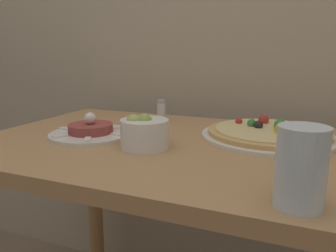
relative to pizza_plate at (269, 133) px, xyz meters
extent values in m
cube|color=#AD7F51|center=(-0.21, -0.13, -0.03)|extent=(1.13, 0.70, 0.03)
cylinder|color=#AD7F51|center=(-0.72, 0.16, -0.43)|extent=(0.06, 0.06, 0.76)
cylinder|color=silver|center=(0.00, 0.00, -0.01)|extent=(0.37, 0.37, 0.01)
cylinder|color=tan|center=(0.00, 0.00, 0.00)|extent=(0.34, 0.34, 0.01)
cylinder|color=#E0C684|center=(0.00, 0.00, 0.01)|extent=(0.30, 0.30, 0.00)
sphere|color=gold|center=(0.04, -0.01, 0.02)|extent=(0.03, 0.03, 0.03)
sphere|color=black|center=(-0.03, 0.01, 0.02)|extent=(0.03, 0.03, 0.03)
sphere|color=#387F33|center=(0.03, 0.01, 0.02)|extent=(0.04, 0.04, 0.04)
sphere|color=#387F33|center=(-0.05, 0.02, 0.02)|extent=(0.03, 0.03, 0.03)
sphere|color=#387F33|center=(0.10, -0.03, 0.02)|extent=(0.03, 0.03, 0.03)
sphere|color=#997047|center=(0.06, -0.05, 0.02)|extent=(0.03, 0.03, 0.03)
sphere|color=gold|center=(0.03, -0.04, 0.02)|extent=(0.03, 0.03, 0.03)
sphere|color=#B22D23|center=(-0.09, 0.05, 0.02)|extent=(0.02, 0.02, 0.02)
sphere|color=#B22D23|center=(-0.02, 0.08, 0.02)|extent=(0.03, 0.03, 0.03)
cylinder|color=silver|center=(-0.48, -0.17, -0.01)|extent=(0.24, 0.24, 0.01)
cylinder|color=#933D38|center=(-0.48, -0.17, 0.01)|extent=(0.13, 0.13, 0.03)
sphere|color=silver|center=(-0.48, -0.17, 0.04)|extent=(0.03, 0.03, 0.03)
cube|color=white|center=(-0.39, -0.17, 0.00)|extent=(0.04, 0.02, 0.01)
cube|color=white|center=(-0.43, -0.09, 0.00)|extent=(0.03, 0.04, 0.01)
cube|color=white|center=(-0.53, -0.09, 0.00)|extent=(0.03, 0.04, 0.01)
cube|color=white|center=(-0.57, -0.17, 0.00)|extent=(0.04, 0.02, 0.01)
cube|color=white|center=(-0.53, -0.25, 0.00)|extent=(0.03, 0.04, 0.01)
cube|color=white|center=(-0.43, -0.25, 0.00)|extent=(0.03, 0.04, 0.01)
cylinder|color=white|center=(-0.28, -0.22, 0.02)|extent=(0.12, 0.12, 0.07)
sphere|color=#B7BC70|center=(-0.29, -0.20, 0.05)|extent=(0.03, 0.03, 0.03)
sphere|color=#8EA34C|center=(-0.28, -0.22, 0.05)|extent=(0.04, 0.04, 0.04)
sphere|color=#A3B25B|center=(-0.31, -0.23, 0.05)|extent=(0.04, 0.04, 0.04)
cylinder|color=silver|center=(0.09, -0.42, 0.05)|extent=(0.08, 0.08, 0.13)
cylinder|color=silver|center=(-0.38, 0.12, 0.02)|extent=(0.03, 0.03, 0.06)
cylinder|color=#B2B2B7|center=(-0.38, 0.12, 0.05)|extent=(0.03, 0.03, 0.01)
camera|label=1|loc=(0.08, -0.94, 0.22)|focal=35.00mm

